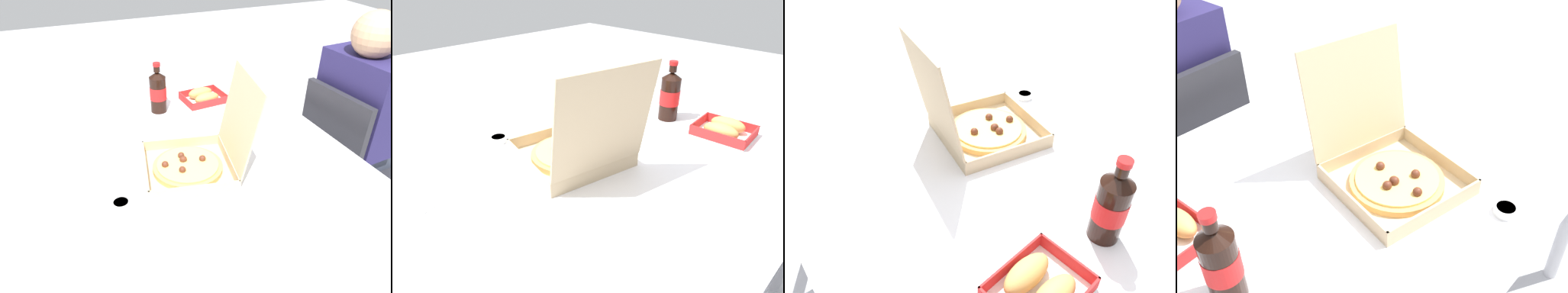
# 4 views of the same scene
# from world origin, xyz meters

# --- Properties ---
(ground_plane) EXTENTS (10.00, 10.00, 0.00)m
(ground_plane) POSITION_xyz_m (0.00, 0.00, 0.00)
(ground_plane) COLOR #B2B2B7
(dining_table) EXTENTS (1.45, 0.97, 0.71)m
(dining_table) POSITION_xyz_m (0.00, 0.00, 0.65)
(dining_table) COLOR white
(dining_table) RESTS_ON ground_plane
(chair) EXTENTS (0.43, 0.43, 0.83)m
(chair) POSITION_xyz_m (-0.11, 0.72, 0.48)
(chair) COLOR #232328
(chair) RESTS_ON ground_plane
(diner_person) EXTENTS (0.37, 0.42, 1.15)m
(diner_person) POSITION_xyz_m (-0.11, 0.78, 0.69)
(diner_person) COLOR #333847
(diner_person) RESTS_ON ground_plane
(pizza_box_open) EXTENTS (0.36, 0.40, 0.33)m
(pizza_box_open) POSITION_xyz_m (0.03, -0.09, 0.76)
(pizza_box_open) COLOR tan
(pizza_box_open) RESTS_ON dining_table
(bread_side_box) EXTENTS (0.17, 0.20, 0.06)m
(bread_side_box) POSITION_xyz_m (-0.46, 0.14, 0.74)
(bread_side_box) COLOR white
(bread_side_box) RESTS_ON dining_table
(cola_bottle) EXTENTS (0.07, 0.07, 0.22)m
(cola_bottle) POSITION_xyz_m (-0.45, -0.08, 0.80)
(cola_bottle) COLOR black
(cola_bottle) RESTS_ON dining_table
(paper_menu) EXTENTS (0.24, 0.20, 0.00)m
(paper_menu) POSITION_xyz_m (0.38, -0.28, 0.71)
(paper_menu) COLOR white
(paper_menu) RESTS_ON dining_table
(dipping_sauce_cup) EXTENTS (0.06, 0.06, 0.02)m
(dipping_sauce_cup) POSITION_xyz_m (0.12, -0.38, 0.72)
(dipping_sauce_cup) COLOR white
(dipping_sauce_cup) RESTS_ON dining_table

